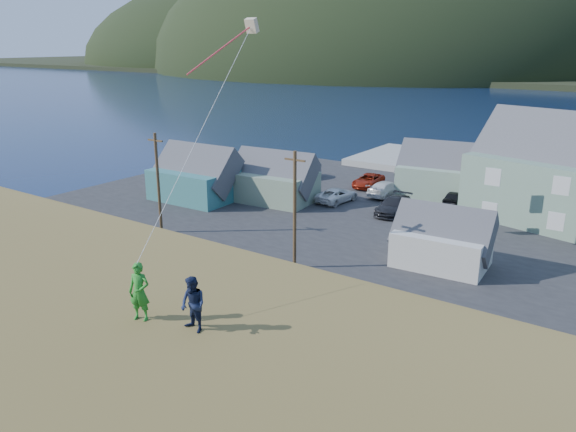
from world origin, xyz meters
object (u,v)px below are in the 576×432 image
(wharf, at_px, (460,165))
(kite_flyer_green, at_px, (139,292))
(shed_white, at_px, (442,239))
(kite_flyer_navy, at_px, (193,305))
(shed_teal, at_px, (196,175))
(shed_palegreen_near, at_px, (273,179))
(shed_palegreen_far, at_px, (449,172))

(wharf, xyz_separation_m, kite_flyer_green, (9.03, -58.64, 7.66))
(shed_white, relative_size, kite_flyer_navy, 4.18)
(kite_flyer_navy, bearing_deg, shed_white, 102.13)
(shed_teal, relative_size, shed_palegreen_near, 0.98)
(kite_flyer_navy, bearing_deg, wharf, 109.20)
(shed_white, bearing_deg, kite_flyer_navy, -90.26)
(kite_flyer_green, bearing_deg, shed_palegreen_near, 100.11)
(shed_teal, relative_size, kite_flyer_green, 4.79)
(wharf, bearing_deg, kite_flyer_navy, -79.46)
(shed_palegreen_near, xyz_separation_m, kite_flyer_green, (19.41, -33.25, 5.79))
(shed_palegreen_far, distance_m, kite_flyer_green, 45.42)
(wharf, distance_m, shed_white, 33.63)
(shed_palegreen_near, distance_m, kite_flyer_green, 38.93)
(wharf, distance_m, kite_flyer_navy, 59.72)
(wharf, relative_size, shed_white, 3.74)
(shed_palegreen_near, height_order, shed_white, shed_palegreen_near)
(kite_flyer_green, xyz_separation_m, kite_flyer_navy, (1.80, 0.40, -0.08))
(kite_flyer_green, distance_m, kite_flyer_navy, 1.85)
(wharf, relative_size, shed_palegreen_far, 2.41)
(shed_palegreen_near, distance_m, shed_white, 20.82)
(kite_flyer_green, bearing_deg, shed_white, 69.34)
(wharf, xyz_separation_m, shed_white, (9.26, -32.29, 1.61))
(shed_teal, distance_m, shed_palegreen_far, 25.44)
(shed_teal, relative_size, shed_palegreen_far, 0.80)
(kite_flyer_green, height_order, kite_flyer_navy, kite_flyer_green)
(shed_palegreen_near, bearing_deg, shed_teal, -154.76)
(shed_palegreen_far, relative_size, kite_flyer_navy, 6.50)
(wharf, relative_size, shed_teal, 2.99)
(shed_white, xyz_separation_m, shed_palegreen_far, (-5.97, 18.36, 0.55))
(shed_palegreen_near, xyz_separation_m, kite_flyer_navy, (21.21, -32.85, 5.71))
(kite_flyer_green, bearing_deg, shed_palegreen_far, 77.16)
(shed_teal, height_order, shed_white, shed_teal)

